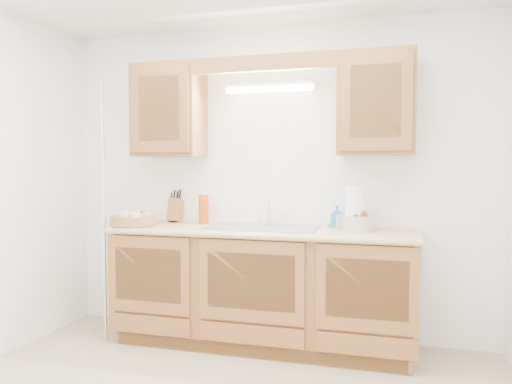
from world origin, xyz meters
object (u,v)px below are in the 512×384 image
(fruit_basket, at_px, (134,219))
(knife_block, at_px, (175,210))
(apple_bowl, at_px, (356,221))
(paper_towel, at_px, (355,209))

(fruit_basket, relative_size, knife_block, 1.41)
(fruit_basket, bearing_deg, apple_bowl, 5.75)
(paper_towel, height_order, apple_bowl, paper_towel)
(fruit_basket, height_order, knife_block, knife_block)
(fruit_basket, distance_m, apple_bowl, 1.74)
(paper_towel, bearing_deg, fruit_basket, -174.04)
(knife_block, bearing_deg, paper_towel, -7.61)
(paper_towel, relative_size, apple_bowl, 1.11)
(fruit_basket, xyz_separation_m, paper_towel, (1.72, 0.18, 0.11))
(knife_block, relative_size, apple_bowl, 0.84)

